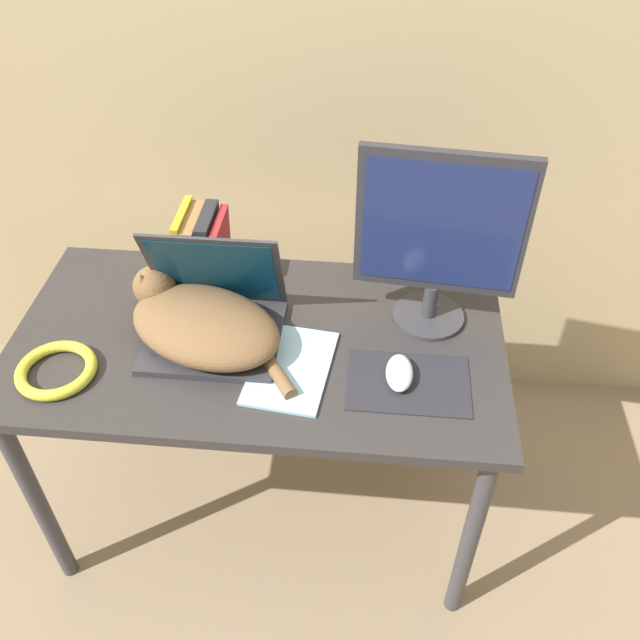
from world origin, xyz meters
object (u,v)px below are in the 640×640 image
external_monitor (439,237)px  laptop (215,316)px  notepad (291,367)px  computer_mouse (399,373)px  book_row (202,247)px  cable_coil (56,370)px  cat (201,322)px

external_monitor → laptop: bearing=-168.9°
external_monitor → notepad: external_monitor is taller
laptop → computer_mouse: bearing=-14.6°
external_monitor → notepad: 0.45m
book_row → cable_coil: book_row is taller
cat → external_monitor: 0.59m
computer_mouse → notepad: computer_mouse is taller
book_row → notepad: (0.27, -0.32, -0.09)m
laptop → cat: size_ratio=0.70×
computer_mouse → notepad: size_ratio=0.40×
computer_mouse → notepad: bearing=177.7°
cat → book_row: 0.25m
notepad → book_row: bearing=130.2°
external_monitor → notepad: bearing=-147.1°
laptop → computer_mouse: (0.44, -0.12, -0.03)m
cable_coil → notepad: bearing=7.2°
laptop → cat: (-0.03, -0.03, 0.01)m
computer_mouse → book_row: bearing=147.7°
computer_mouse → cable_coil: (-0.78, -0.06, -0.01)m
cat → cable_coil: size_ratio=2.51×
laptop → cat: 0.04m
computer_mouse → book_row: 0.62m
laptop → notepad: laptop is taller
cat → computer_mouse: 0.48m
cable_coil → laptop: bearing=27.3°
cable_coil → computer_mouse: bearing=4.2°
laptop → notepad: bearing=-28.4°
external_monitor → book_row: (-0.59, 0.11, -0.15)m
cable_coil → notepad: 0.53m
book_row → cable_coil: size_ratio=1.11×
cat → cable_coil: bearing=-155.5°
book_row → computer_mouse: bearing=-32.3°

